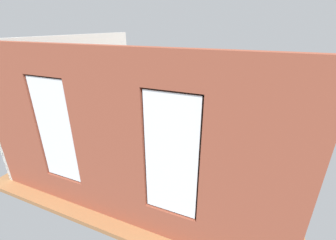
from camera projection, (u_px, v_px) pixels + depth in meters
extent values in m
cube|color=#99663D|center=(171.00, 150.00, 6.71)|extent=(6.59, 6.29, 0.10)
cube|color=brown|center=(254.00, 178.00, 2.91)|extent=(1.41, 0.16, 3.15)
cube|color=brown|center=(108.00, 144.00, 3.73)|extent=(1.39, 0.16, 3.15)
cube|color=brown|center=(15.00, 123.00, 4.55)|extent=(1.41, 0.16, 3.15)
cube|color=brown|center=(171.00, 223.00, 3.82)|extent=(0.89, 0.16, 0.58)
cube|color=brown|center=(173.00, 69.00, 2.81)|extent=(0.89, 0.16, 0.52)
cube|color=white|center=(171.00, 158.00, 3.27)|extent=(0.83, 0.03, 1.99)
cube|color=#38281E|center=(172.00, 156.00, 3.32)|extent=(0.89, 0.04, 2.05)
cube|color=brown|center=(69.00, 188.00, 4.64)|extent=(0.89, 0.16, 0.58)
cube|color=brown|center=(42.00, 59.00, 3.62)|extent=(0.89, 0.16, 0.52)
cube|color=white|center=(55.00, 132.00, 4.09)|extent=(0.83, 0.03, 1.99)
cube|color=#38281E|center=(58.00, 130.00, 4.14)|extent=(0.89, 0.04, 2.05)
cube|color=#A87547|center=(117.00, 190.00, 4.21)|extent=(3.37, 0.24, 0.06)
cube|color=black|center=(110.00, 129.00, 3.71)|extent=(0.50, 0.03, 0.69)
cube|color=#A33875|center=(111.00, 129.00, 3.73)|extent=(0.44, 0.01, 0.63)
cube|color=silver|center=(81.00, 89.00, 6.96)|extent=(0.10, 5.29, 3.15)
cube|color=black|center=(140.00, 186.00, 4.80)|extent=(1.85, 0.85, 0.42)
cube|color=black|center=(131.00, 180.00, 4.37)|extent=(1.85, 0.24, 0.38)
cube|color=black|center=(176.00, 184.00, 4.39)|extent=(0.22, 0.85, 0.24)
cube|color=black|center=(108.00, 166.00, 4.98)|extent=(0.22, 0.85, 0.24)
cube|color=#232326|center=(156.00, 179.00, 4.61)|extent=(0.65, 0.65, 0.12)
cube|color=#232326|center=(126.00, 171.00, 4.86)|extent=(0.65, 0.65, 0.12)
cube|color=black|center=(250.00, 165.00, 5.54)|extent=(0.88, 2.09, 0.42)
cube|color=black|center=(267.00, 154.00, 5.26)|extent=(0.27, 2.08, 0.38)
cube|color=black|center=(255.00, 138.00, 6.20)|extent=(0.85, 0.23, 0.24)
cube|color=black|center=(248.00, 176.00, 4.64)|extent=(0.85, 0.23, 0.24)
cube|color=#232326|center=(252.00, 145.00, 5.90)|extent=(0.65, 0.51, 0.12)
cube|color=#232326|center=(250.00, 155.00, 5.45)|extent=(0.65, 0.51, 0.12)
cube|color=#232326|center=(248.00, 167.00, 4.99)|extent=(0.65, 0.51, 0.12)
cube|color=#A87547|center=(177.00, 140.00, 6.27)|extent=(1.37, 0.75, 0.04)
cube|color=#A87547|center=(201.00, 146.00, 6.40)|extent=(0.07, 0.07, 0.42)
cube|color=#A87547|center=(161.00, 138.00, 6.85)|extent=(0.07, 0.07, 0.42)
cube|color=#A87547|center=(195.00, 157.00, 5.86)|extent=(0.07, 0.07, 0.42)
cube|color=#A87547|center=(152.00, 148.00, 6.31)|extent=(0.07, 0.07, 0.42)
cylinder|color=#B23D38|center=(191.00, 138.00, 6.22)|extent=(0.07, 0.07, 0.09)
cylinder|color=#47423D|center=(179.00, 141.00, 6.11)|extent=(0.09, 0.09, 0.08)
sphere|color=#1E5B28|center=(179.00, 138.00, 6.08)|extent=(0.11, 0.11, 0.11)
cube|color=black|center=(177.00, 139.00, 6.26)|extent=(0.16, 0.15, 0.02)
cube|color=#59595B|center=(162.00, 138.00, 6.31)|extent=(0.18, 0.11, 0.02)
cube|color=#B2B2B7|center=(172.00, 136.00, 6.40)|extent=(0.17, 0.06, 0.02)
cube|color=black|center=(96.00, 127.00, 7.41)|extent=(1.25, 0.42, 0.59)
cube|color=black|center=(94.00, 118.00, 7.29)|extent=(0.54, 0.20, 0.05)
cube|color=black|center=(94.00, 116.00, 7.26)|extent=(0.06, 0.04, 0.06)
cube|color=black|center=(93.00, 106.00, 7.12)|extent=(1.23, 0.04, 0.68)
cube|color=black|center=(93.00, 105.00, 7.14)|extent=(1.18, 0.01, 0.63)
cylinder|color=brown|center=(253.00, 227.00, 3.86)|extent=(0.31, 0.31, 0.38)
cylinder|color=brown|center=(256.00, 217.00, 3.76)|extent=(0.05, 0.05, 0.11)
ellipsoid|color=#286B2D|center=(258.00, 207.00, 3.68)|extent=(0.47, 0.47, 0.29)
cylinder|color=#47423D|center=(86.00, 149.00, 6.35)|extent=(0.36, 0.36, 0.33)
cylinder|color=brown|center=(85.00, 138.00, 6.22)|extent=(0.07, 0.07, 0.34)
cone|color=#1E5B28|center=(76.00, 123.00, 6.18)|extent=(0.60, 0.20, 0.58)
cone|color=#1E5B28|center=(75.00, 129.00, 5.84)|extent=(0.14, 0.62, 0.55)
cone|color=#1E5B28|center=(88.00, 125.00, 5.95)|extent=(0.54, 0.19, 0.63)
cone|color=#1E5B28|center=(87.00, 121.00, 6.24)|extent=(0.21, 0.55, 0.63)
cylinder|color=gray|center=(203.00, 208.00, 4.34)|extent=(0.27, 0.27, 0.28)
cylinder|color=brown|center=(204.00, 199.00, 4.26)|extent=(0.04, 0.04, 0.13)
ellipsoid|color=#337F38|center=(204.00, 188.00, 4.15)|extent=(0.57, 0.57, 0.43)
cylinder|color=brown|center=(213.00, 140.00, 6.99)|extent=(0.18, 0.18, 0.20)
cylinder|color=brown|center=(213.00, 135.00, 6.93)|extent=(0.03, 0.03, 0.12)
ellipsoid|color=#3D8E42|center=(213.00, 129.00, 6.85)|extent=(0.32, 0.32, 0.30)
cylinder|color=brown|center=(138.00, 109.00, 9.23)|extent=(0.37, 0.37, 0.39)
cylinder|color=brown|center=(137.00, 99.00, 9.05)|extent=(0.07, 0.07, 0.53)
cone|color=#286B2D|center=(133.00, 88.00, 8.97)|extent=(0.51, 0.25, 0.46)
cone|color=#286B2D|center=(133.00, 89.00, 8.75)|extent=(0.33, 0.52, 0.46)
cone|color=#286B2D|center=(137.00, 88.00, 8.74)|extent=(0.41, 0.44, 0.51)
cone|color=#286B2D|center=(139.00, 88.00, 8.81)|extent=(0.43, 0.19, 0.51)
cone|color=#286B2D|center=(140.00, 87.00, 8.99)|extent=(0.34, 0.50, 0.48)
cone|color=#286B2D|center=(137.00, 86.00, 9.00)|extent=(0.32, 0.47, 0.51)
cylinder|color=gray|center=(242.00, 141.00, 6.97)|extent=(0.18, 0.18, 0.17)
cylinder|color=brown|center=(242.00, 137.00, 6.92)|extent=(0.03, 0.03, 0.07)
ellipsoid|color=#337F38|center=(243.00, 133.00, 6.87)|extent=(0.28, 0.28, 0.19)
cylinder|color=gray|center=(262.00, 130.00, 7.57)|extent=(0.27, 0.27, 0.27)
cylinder|color=brown|center=(263.00, 122.00, 7.45)|extent=(0.05, 0.05, 0.33)
cone|color=#1E5B28|center=(259.00, 110.00, 7.35)|extent=(0.48, 0.18, 0.53)
cone|color=#1E5B28|center=(262.00, 111.00, 7.22)|extent=(0.38, 0.43, 0.55)
cone|color=#1E5B28|center=(268.00, 115.00, 7.11)|extent=(0.32, 0.56, 0.45)
cone|color=#1E5B28|center=(271.00, 112.00, 7.17)|extent=(0.48, 0.35, 0.53)
cone|color=#1E5B28|center=(271.00, 111.00, 7.30)|extent=(0.50, 0.30, 0.52)
cone|color=#1E5B28|center=(266.00, 109.00, 7.46)|extent=(0.20, 0.50, 0.51)
cone|color=#1E5B28|center=(261.00, 109.00, 7.51)|extent=(0.42, 0.51, 0.48)
cylinder|color=#9E5638|center=(52.00, 166.00, 5.57)|extent=(0.30, 0.30, 0.32)
cylinder|color=brown|center=(50.00, 160.00, 5.49)|extent=(0.04, 0.04, 0.07)
ellipsoid|color=#1E5B28|center=(48.00, 151.00, 5.40)|extent=(0.45, 0.45, 0.40)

